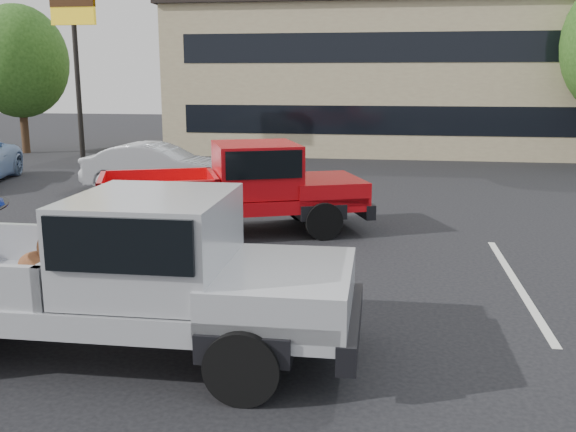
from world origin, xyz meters
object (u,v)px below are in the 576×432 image
silver_sedan (157,167)px  red_pickup (248,184)px  motel_sign (74,32)px  tree_left (19,62)px  silver_pickup (133,267)px  tree_back (499,49)px

silver_sedan → red_pickup: bearing=-140.3°
motel_sign → tree_left: tree_left is taller
silver_pickup → silver_sedan: silver_pickup is taller
tree_back → silver_sedan: 19.13m
tree_left → silver_sedan: (8.64, -7.93, -3.07)m
tree_left → tree_back: bearing=19.3°
motel_sign → red_pickup: motel_sign is taller
motel_sign → silver_sedan: size_ratio=1.49×
tree_back → red_pickup: tree_back is taller
tree_back → silver_pickup: tree_back is taller
tree_back → red_pickup: size_ratio=1.21×
motel_sign → red_pickup: bearing=-48.8°
motel_sign → tree_back: size_ratio=0.84×
tree_back → motel_sign: bearing=-148.0°
motel_sign → silver_pickup: 17.77m
motel_sign → tree_left: size_ratio=1.00×
tree_left → red_pickup: size_ratio=1.03×
tree_back → silver_sedan: (-11.36, -14.93, -3.75)m
silver_sedan → silver_pickup: bearing=-160.4°
silver_sedan → tree_back: bearing=-36.4°
tree_left → silver_pickup: size_ratio=1.05×
motel_sign → silver_sedan: bearing=-46.8°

